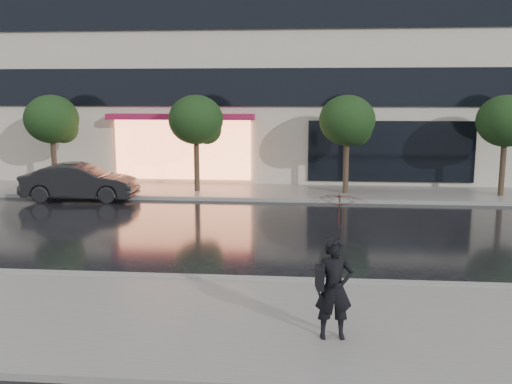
# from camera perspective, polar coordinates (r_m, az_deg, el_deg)

# --- Properties ---
(ground) EXTENTS (120.00, 120.00, 0.00)m
(ground) POSITION_cam_1_polar(r_m,az_deg,el_deg) (13.35, -1.39, -7.72)
(ground) COLOR black
(ground) RESTS_ON ground
(sidewalk_near) EXTENTS (60.00, 4.50, 0.12)m
(sidewalk_near) POSITION_cam_1_polar(r_m,az_deg,el_deg) (10.30, -3.50, -12.80)
(sidewalk_near) COLOR slate
(sidewalk_near) RESTS_ON ground
(sidewalk_far) EXTENTS (60.00, 3.50, 0.12)m
(sidewalk_far) POSITION_cam_1_polar(r_m,az_deg,el_deg) (23.28, 1.49, -0.01)
(sidewalk_far) COLOR slate
(sidewalk_far) RESTS_ON ground
(curb_near) EXTENTS (60.00, 0.25, 0.14)m
(curb_near) POSITION_cam_1_polar(r_m,az_deg,el_deg) (12.38, -1.92, -8.79)
(curb_near) COLOR gray
(curb_near) RESTS_ON ground
(curb_far) EXTENTS (60.00, 0.25, 0.14)m
(curb_far) POSITION_cam_1_polar(r_m,az_deg,el_deg) (21.56, 1.18, -0.77)
(curb_far) COLOR gray
(curb_far) RESTS_ON ground
(tree_far_west) EXTENTS (2.20, 2.20, 3.99)m
(tree_far_west) POSITION_cam_1_polar(r_m,az_deg,el_deg) (24.97, -19.60, 6.71)
(tree_far_west) COLOR #33261C
(tree_far_west) RESTS_ON ground
(tree_mid_west) EXTENTS (2.20, 2.20, 3.99)m
(tree_mid_west) POSITION_cam_1_polar(r_m,az_deg,el_deg) (23.13, -5.86, 7.02)
(tree_mid_west) COLOR #33261C
(tree_mid_west) RESTS_ON ground
(tree_mid_east) EXTENTS (2.20, 2.20, 3.99)m
(tree_mid_east) POSITION_cam_1_polar(r_m,az_deg,el_deg) (22.76, 9.25, 6.90)
(tree_mid_east) COLOR #33261C
(tree_mid_east) RESTS_ON ground
(tree_far_east) EXTENTS (2.20, 2.20, 3.99)m
(tree_far_east) POSITION_cam_1_polar(r_m,az_deg,el_deg) (23.94, 23.81, 6.33)
(tree_far_east) COLOR #33261C
(tree_far_east) RESTS_ON ground
(parked_car) EXTENTS (4.34, 1.69, 1.41)m
(parked_car) POSITION_cam_1_polar(r_m,az_deg,el_deg) (22.69, -17.18, 0.95)
(parked_car) COLOR black
(parked_car) RESTS_ON ground
(pedestrian_with_umbrella) EXTENTS (1.07, 1.09, 2.38)m
(pedestrian_with_umbrella) POSITION_cam_1_polar(r_m,az_deg,el_deg) (9.08, 8.14, -5.10)
(pedestrian_with_umbrella) COLOR black
(pedestrian_with_umbrella) RESTS_ON sidewalk_near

